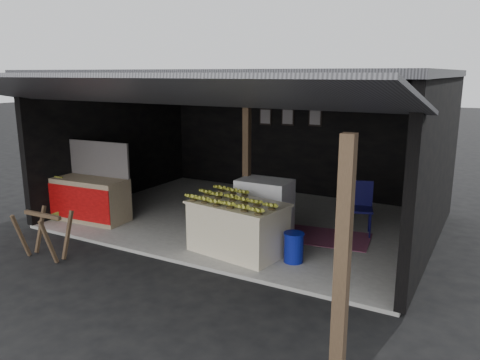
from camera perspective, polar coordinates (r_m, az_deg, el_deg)
The scene contains 13 objects.
ground at distance 7.68m, azimuth -8.13°, elevation -9.96°, with size 80.00×80.00×0.00m, color black.
concrete_slab at distance 9.64m, azimuth 0.94°, elevation -4.82°, with size 7.00×5.00×0.06m, color gray.
shophouse at distance 9.50m, azimuth 1.91°, elevation 7.68°, with size 7.40×7.29×3.02m.
banana_table at distance 7.72m, azimuth -0.27°, elevation -5.79°, with size 1.67×1.17×0.85m.
banana_pile at distance 7.58m, azimuth -0.27°, elevation -2.14°, with size 1.43×0.86×0.17m, color gold, non-canonical shape.
white_crate at distance 8.49m, azimuth 2.99°, elevation -3.43°, with size 0.95×0.65×1.04m.
neighbor_stall at distance 9.86m, azimuth -17.70°, elevation -2.00°, with size 1.57×0.80×1.57m.
green_signboard at distance 10.25m, azimuth -22.09°, elevation -1.95°, with size 0.59×0.04×0.89m, color black.
sawhorse at distance 8.24m, azimuth -22.80°, elevation -5.64°, with size 0.79×0.70×0.77m.
water_barrel at distance 7.46m, azimuth 6.56°, elevation -8.26°, with size 0.31×0.31×0.45m, color navy.
plastic_chair at distance 8.89m, azimuth 14.41°, elevation -2.71°, with size 0.57×0.57×0.97m.
magenta_rug at distance 8.66m, azimuth 10.56°, elevation -6.89°, with size 1.50×1.00×0.01m, color maroon.
picture_frames at distance 11.45m, azimuth 6.01°, elevation 7.66°, with size 1.62×0.04×0.46m.
Camera 1 is at (4.37, -5.57, 2.97)m, focal length 35.00 mm.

